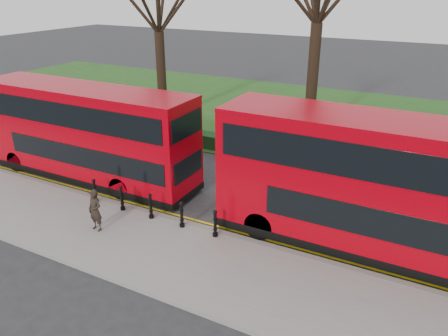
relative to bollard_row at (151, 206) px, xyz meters
The scene contains 12 objects.
ground 1.64m from the bollard_row, 63.68° to the left, with size 120.00×120.00×0.00m, color #28282B.
pavement 1.87m from the bollard_row, 67.96° to the right, with size 60.00×4.00×0.15m, color gray.
kerb 0.95m from the bollard_row, 27.66° to the left, with size 60.00×0.25×0.16m, color slate.
grass_verge 16.38m from the bollard_row, 87.66° to the left, with size 60.00×18.00×0.06m, color #1E4A18.
hedge 8.18m from the bollard_row, 85.31° to the left, with size 60.00×0.90×0.80m, color black.
yellow_line_outer 1.13m from the bollard_row, 44.22° to the left, with size 60.00×0.10×0.01m, color yellow.
yellow_line_inner 1.26m from the bollard_row, 51.84° to the left, with size 60.00×0.10×0.01m, color yellow.
tree_left 15.16m from the bollard_row, 122.86° to the left, with size 6.64×6.64×10.37m.
bollard_row is the anchor object (origin of this frame).
bus_lead 5.60m from the bollard_row, 157.76° to the left, with size 10.90×2.50×4.34m.
bus_rear 8.74m from the bollard_row, 13.53° to the left, with size 11.77×2.70×4.69m.
pedestrian 2.08m from the bollard_row, 127.67° to the right, with size 0.59×0.39×1.61m, color black.
Camera 1 is at (8.71, -13.17, 8.68)m, focal length 35.00 mm.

